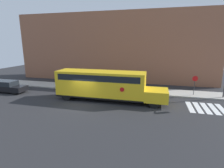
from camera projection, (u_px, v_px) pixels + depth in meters
ground_plane at (82, 104)px, 17.77m from camera, size 60.00×60.00×0.00m
sidewalk_strip at (101, 88)px, 23.89m from camera, size 44.00×3.00×0.15m
building_backdrop at (113, 47)px, 28.81m from camera, size 32.00×4.00×10.82m
crosswalk_stripes at (206, 108)px, 16.76m from camera, size 3.30×3.20×0.01m
school_bus at (104, 84)px, 18.68m from camera, size 11.73×2.57×3.18m
parked_car at (7, 87)px, 22.10m from camera, size 4.67×1.72×1.47m
stop_sign at (195, 83)px, 20.23m from camera, size 0.61×0.10×2.41m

